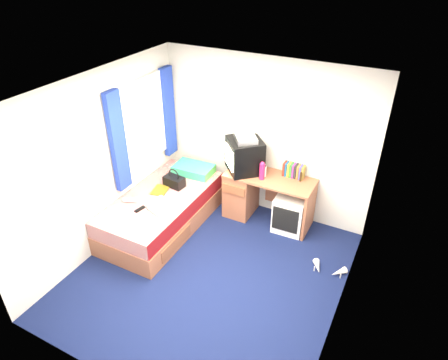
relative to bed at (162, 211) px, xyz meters
The scene contains 20 objects.
ground 1.26m from the bed, 26.68° to the right, with size 3.40×3.40×0.00m, color #0C1438.
room_shell 1.71m from the bed, 26.68° to the right, with size 3.40×3.40×3.40m.
bed is the anchor object (origin of this frame).
pillow 0.84m from the bed, 83.50° to the left, with size 0.60×0.38×0.13m, color teal.
desk 1.38m from the bed, 40.22° to the left, with size 1.30×0.55×0.75m.
storage_cube 1.88m from the bed, 25.75° to the left, with size 0.44×0.44×0.55m, color white.
crt_tv 1.46m from the bed, 44.50° to the left, with size 0.68×0.68×0.50m.
vcr 1.62m from the bed, 44.49° to the left, with size 0.40×0.28×0.08m, color silver.
book_row 2.01m from the bed, 33.05° to the left, with size 0.31×0.13×0.20m.
picture_frame 2.09m from the bed, 30.18° to the left, with size 0.02×0.12×0.14m, color black.
pink_water_bottle 1.57m from the bed, 32.22° to the left, with size 0.08×0.08×0.24m, color #CD1D54.
aerosol_can 1.61m from the bed, 34.70° to the left, with size 0.04×0.04×0.16m, color white.
handbag 0.47m from the bed, 84.34° to the left, with size 0.32×0.21×0.29m.
towel 0.47m from the bed, 54.60° to the right, with size 0.31×0.25×0.10m, color silver.
magazine 0.31m from the bed, 128.74° to the left, with size 0.21×0.28×0.01m, color gold.
water_bottle 0.53m from the bed, 130.87° to the right, with size 0.07×0.07×0.20m, color silver.
colour_swatch_fan 0.71m from the bed, 87.35° to the right, with size 0.22×0.06×0.01m, color yellow.
remote_control 0.51m from the bed, 97.30° to the right, with size 0.05×0.16×0.02m, color black.
window_assembly 1.28m from the bed, 142.17° to the left, with size 0.11×1.42×1.40m.
white_heels 2.47m from the bed, ahead, with size 0.46×0.25×0.09m.
Camera 1 is at (1.90, -3.26, 3.72)m, focal length 32.00 mm.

